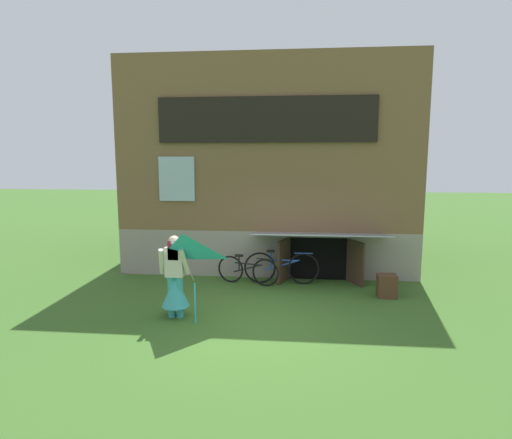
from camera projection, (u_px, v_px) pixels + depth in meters
name	position (u px, v px, depth m)	size (l,w,h in m)	color
ground_plane	(253.00, 323.00, 7.88)	(60.00, 60.00, 0.00)	#386023
log_house	(272.00, 166.00, 12.88)	(7.61, 6.10, 5.52)	gray
person	(175.00, 283.00, 8.09)	(0.61, 0.52, 1.58)	teal
kite	(183.00, 258.00, 7.43)	(0.99, 0.98, 1.62)	#2DB2CC
bicycle_blue	(281.00, 268.00, 10.27)	(1.80, 0.08, 0.82)	black
bicycle_black	(248.00, 270.00, 10.23)	(1.52, 0.44, 0.71)	black
wooden_crate	(387.00, 286.00, 9.31)	(0.41, 0.35, 0.50)	#4C331E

